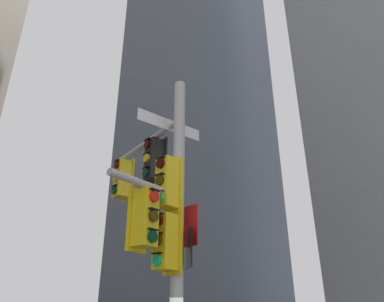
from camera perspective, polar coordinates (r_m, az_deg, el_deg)
building_mid_block at (r=37.42m, az=-0.76°, el=10.28°), size 12.48×12.48×46.93m
signal_pole_assembly at (r=7.55m, az=-5.14°, el=-9.03°), size 2.03×3.86×7.06m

